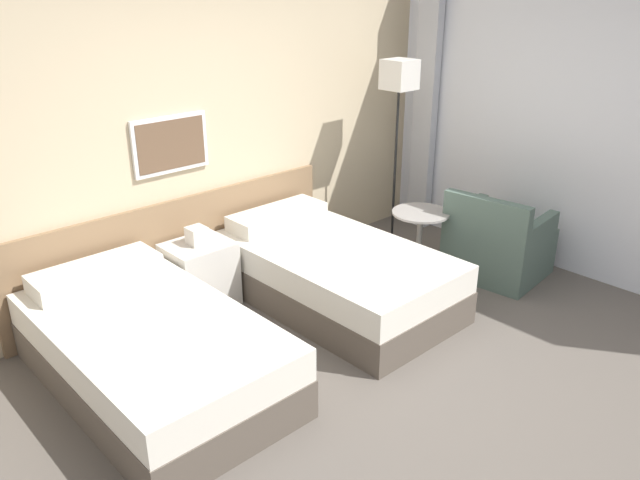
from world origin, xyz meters
TOP-DOWN VIEW (x-y plane):
  - ground_plane at (0.00, 0.00)m, footprint 16.00×16.00m
  - wall_headboard at (-0.02, 2.02)m, footprint 10.00×0.10m
  - wall_window at (2.50, -0.15)m, footprint 0.21×4.49m
  - bed_near_door at (-1.16, 1.00)m, footprint 1.10×1.94m
  - bed_near_window at (0.49, 1.00)m, footprint 1.10×1.94m
  - nightstand at (-0.34, 1.70)m, footprint 0.50×0.43m
  - floor_lamp at (1.71, 1.44)m, footprint 0.26×0.26m
  - side_table at (1.42, 0.87)m, footprint 0.50×0.50m
  - armchair at (1.90, 0.38)m, footprint 0.81×0.84m

SIDE VIEW (x-z plane):
  - ground_plane at x=0.00m, z-range 0.00..0.00m
  - bed_near_door at x=-1.16m, z-range -0.05..0.56m
  - bed_near_window at x=0.49m, z-range -0.05..0.56m
  - armchair at x=1.90m, z-range -0.13..0.67m
  - nightstand at x=-0.34m, z-range -0.06..0.62m
  - side_table at x=1.42m, z-range 0.12..0.71m
  - wall_headboard at x=-0.02m, z-range -0.05..2.65m
  - wall_window at x=2.50m, z-range -0.01..2.69m
  - floor_lamp at x=1.71m, z-range 0.65..2.45m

